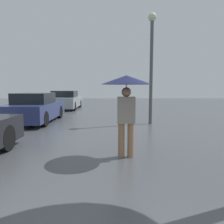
% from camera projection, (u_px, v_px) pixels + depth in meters
% --- Properties ---
extents(pedestrian, '(1.07, 1.07, 1.76)m').
position_uv_depth(pedestrian, '(126.00, 91.00, 4.59)').
color(pedestrian, '#9E7051').
rests_on(pedestrian, ground_plane).
extents(parked_car_middle, '(1.63, 3.94, 1.27)m').
position_uv_depth(parked_car_middle, '(35.00, 108.00, 9.51)').
color(parked_car_middle, navy).
rests_on(parked_car_middle, ground_plane).
extents(parked_car_farthest, '(1.79, 4.14, 1.28)m').
position_uv_depth(parked_car_farthest, '(65.00, 100.00, 15.48)').
color(parked_car_farthest, '#9EA3A8').
rests_on(parked_car_farthest, ground_plane).
extents(street_lamp, '(0.34, 0.34, 4.44)m').
position_uv_depth(street_lamp, '(151.00, 54.00, 8.79)').
color(street_lamp, '#515456').
rests_on(street_lamp, ground_plane).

